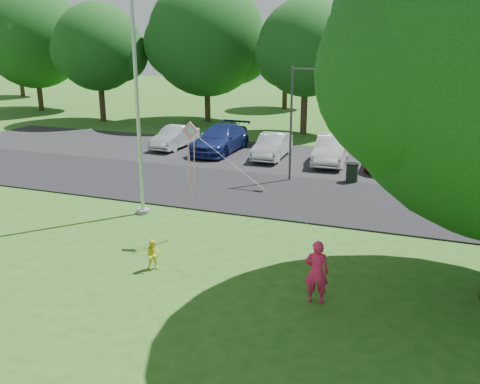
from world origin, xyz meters
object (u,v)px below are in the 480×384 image
(trash_can, at_px, (352,173))
(kite, at_px, (193,146))
(street_lamp, at_px, (296,114))
(woman, at_px, (317,272))
(flagpole, at_px, (137,105))
(child_yellow, at_px, (153,255))

(trash_can, height_order, kite, kite)
(street_lamp, distance_m, woman, 11.70)
(street_lamp, relative_size, kite, 1.02)
(flagpole, bearing_deg, woman, -30.55)
(street_lamp, bearing_deg, trash_can, 15.18)
(woman, xyz_separation_m, child_yellow, (-4.89, 0.26, -0.39))
(flagpole, height_order, child_yellow, flagpole)
(flagpole, distance_m, woman, 9.59)
(kite, bearing_deg, child_yellow, -93.81)
(street_lamp, distance_m, trash_can, 3.77)
(street_lamp, xyz_separation_m, trash_can, (2.57, 0.65, -2.69))
(woman, bearing_deg, street_lamp, -81.40)
(child_yellow, xyz_separation_m, kite, (0.13, 2.59, 2.76))
(flagpole, height_order, kite, flagpole)
(flagpole, bearing_deg, street_lamp, 56.01)
(flagpole, xyz_separation_m, street_lamp, (4.29, 6.37, -1.01))
(trash_can, bearing_deg, flagpole, -134.33)
(flagpole, relative_size, street_lamp, 1.90)
(trash_can, xyz_separation_m, child_yellow, (-4.00, -11.33, 0.00))
(trash_can, xyz_separation_m, kite, (-3.87, -8.74, 2.76))
(flagpole, xyz_separation_m, kite, (2.99, -1.72, -0.94))
(flagpole, distance_m, kite, 3.58)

